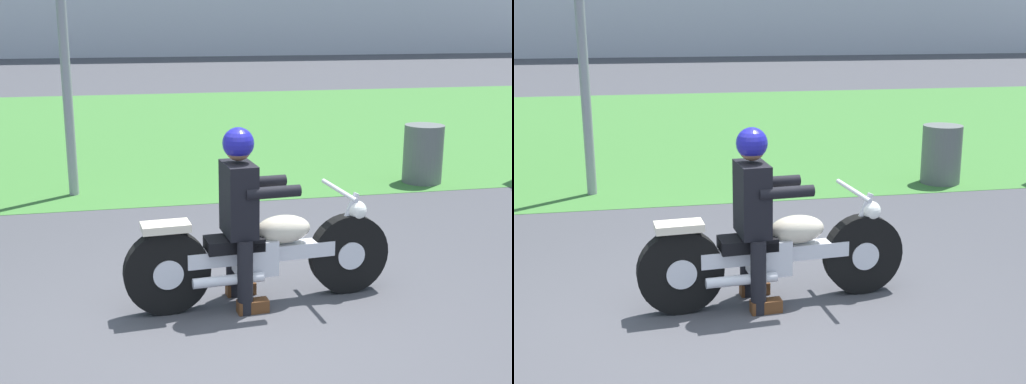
# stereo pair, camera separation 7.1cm
# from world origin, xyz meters

# --- Properties ---
(ground) EXTENTS (120.00, 120.00, 0.00)m
(ground) POSITION_xyz_m (0.00, 0.00, 0.00)
(ground) COLOR #424247
(grass_verge) EXTENTS (60.00, 12.00, 0.01)m
(grass_verge) POSITION_xyz_m (0.00, 9.56, 0.00)
(grass_verge) COLOR #3D7533
(grass_verge) RESTS_ON ground
(motorcycle_lead) EXTENTS (2.15, 0.66, 0.89)m
(motorcycle_lead) POSITION_xyz_m (0.40, 0.64, 0.40)
(motorcycle_lead) COLOR black
(motorcycle_lead) RESTS_ON ground
(rider_lead) EXTENTS (0.57, 0.49, 1.41)m
(rider_lead) POSITION_xyz_m (0.23, 0.63, 0.82)
(rider_lead) COLOR black
(rider_lead) RESTS_ON ground
(trash_can) EXTENTS (0.53, 0.53, 0.79)m
(trash_can) POSITION_xyz_m (3.38, 4.07, 0.39)
(trash_can) COLOR #595E5B
(trash_can) RESTS_ON ground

